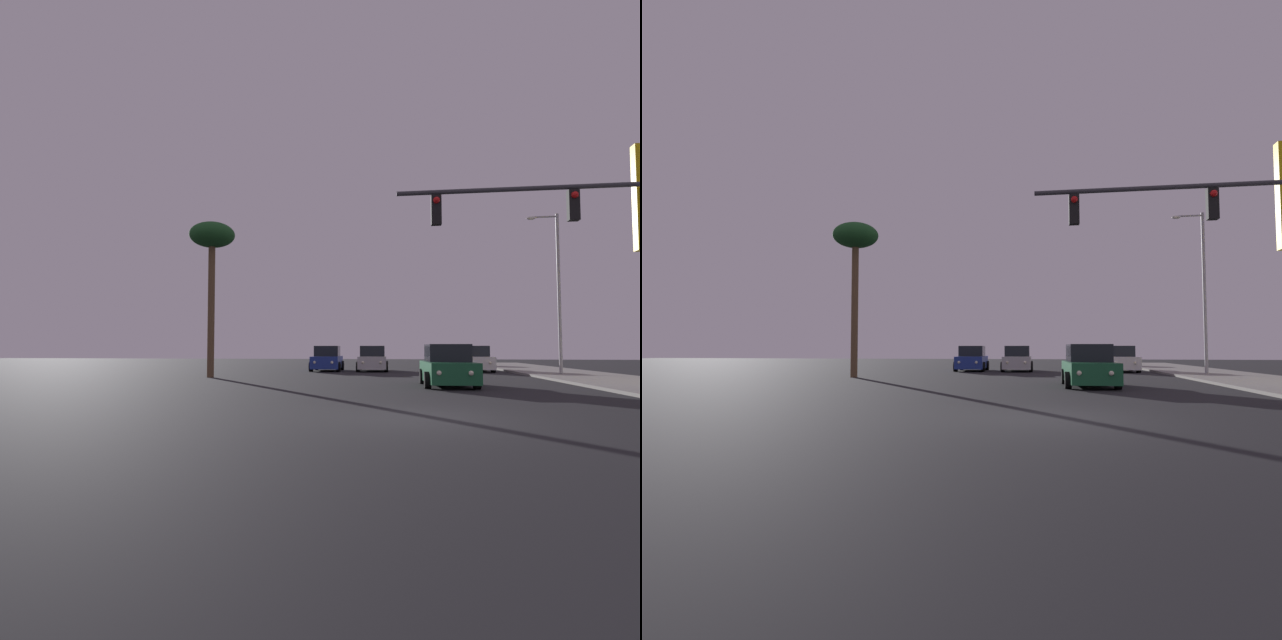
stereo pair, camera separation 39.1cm
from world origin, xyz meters
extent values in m
plane|color=black|center=(0.00, 0.00, 0.00)|extent=(120.00, 120.00, 0.00)
cube|color=#B7B7BC|center=(-1.60, 22.44, 0.58)|extent=(1.81, 4.20, 0.80)
cube|color=black|center=(-1.60, 22.59, 1.33)|extent=(1.60, 2.00, 0.70)
cylinder|color=black|center=(-2.50, 21.14, 0.32)|extent=(0.24, 0.64, 0.64)
cylinder|color=black|center=(-0.70, 21.14, 0.32)|extent=(0.24, 0.64, 0.64)
cylinder|color=black|center=(-2.50, 23.75, 0.32)|extent=(0.24, 0.64, 0.64)
cylinder|color=black|center=(-0.70, 23.75, 0.32)|extent=(0.24, 0.64, 0.64)
sphere|color=#F2EACC|center=(-2.16, 20.32, 0.63)|extent=(0.18, 0.18, 0.18)
sphere|color=#F2EACC|center=(-1.04, 20.32, 0.63)|extent=(0.18, 0.18, 0.18)
cube|color=silver|center=(5.05, 22.68, 0.58)|extent=(1.89, 4.24, 0.80)
cube|color=black|center=(5.05, 22.83, 1.33)|extent=(1.64, 2.03, 0.70)
cylinder|color=black|center=(4.15, 21.38, 0.32)|extent=(0.24, 0.64, 0.64)
cylinder|color=black|center=(5.95, 21.38, 0.32)|extent=(0.24, 0.64, 0.64)
cylinder|color=black|center=(4.15, 23.98, 0.32)|extent=(0.24, 0.64, 0.64)
cylinder|color=black|center=(5.95, 23.98, 0.32)|extent=(0.24, 0.64, 0.64)
sphere|color=#F2EACC|center=(4.49, 20.56, 0.63)|extent=(0.18, 0.18, 0.18)
sphere|color=#F2EACC|center=(5.61, 20.56, 0.63)|extent=(0.18, 0.18, 0.18)
cube|color=tan|center=(4.64, 33.08, 0.58)|extent=(1.82, 4.21, 0.80)
cube|color=black|center=(4.64, 33.23, 1.33)|extent=(1.61, 2.01, 0.70)
cylinder|color=black|center=(3.74, 31.77, 0.32)|extent=(0.24, 0.64, 0.64)
cylinder|color=black|center=(5.54, 31.77, 0.32)|extent=(0.24, 0.64, 0.64)
cylinder|color=black|center=(3.74, 34.38, 0.32)|extent=(0.24, 0.64, 0.64)
cylinder|color=black|center=(5.54, 34.38, 0.32)|extent=(0.24, 0.64, 0.64)
sphere|color=#F2EACC|center=(4.08, 30.96, 0.63)|extent=(0.18, 0.18, 0.18)
sphere|color=#F2EACC|center=(5.20, 30.96, 0.63)|extent=(0.18, 0.18, 0.18)
cube|color=navy|center=(-4.66, 22.41, 0.58)|extent=(1.84, 4.22, 0.80)
cube|color=black|center=(-4.66, 22.56, 1.33)|extent=(1.62, 2.02, 0.70)
cylinder|color=black|center=(-5.56, 21.11, 0.32)|extent=(0.24, 0.64, 0.64)
cylinder|color=black|center=(-3.76, 21.11, 0.32)|extent=(0.24, 0.64, 0.64)
cylinder|color=black|center=(-5.56, 23.71, 0.32)|extent=(0.24, 0.64, 0.64)
cylinder|color=black|center=(-3.76, 23.71, 0.32)|extent=(0.24, 0.64, 0.64)
sphere|color=#F2EACC|center=(-5.21, 20.29, 0.63)|extent=(0.18, 0.18, 0.18)
sphere|color=#F2EACC|center=(-4.10, 20.29, 0.63)|extent=(0.18, 0.18, 0.18)
cube|color=#195933|center=(1.75, 9.37, 0.58)|extent=(1.95, 4.26, 0.80)
cube|color=black|center=(1.75, 9.52, 1.33)|extent=(1.67, 2.06, 0.70)
cylinder|color=black|center=(0.85, 8.07, 0.32)|extent=(0.24, 0.64, 0.64)
cylinder|color=black|center=(2.65, 8.07, 0.32)|extent=(0.24, 0.64, 0.64)
cylinder|color=black|center=(0.85, 10.67, 0.32)|extent=(0.24, 0.64, 0.64)
cylinder|color=black|center=(2.65, 10.67, 0.32)|extent=(0.24, 0.64, 0.64)
sphere|color=#F2EACC|center=(1.19, 7.25, 0.63)|extent=(0.18, 0.18, 0.18)
sphere|color=#F2EACC|center=(2.31, 7.25, 0.63)|extent=(0.18, 0.18, 0.18)
cylinder|color=#38383D|center=(3.58, 4.02, 6.22)|extent=(7.82, 0.14, 0.14)
cube|color=black|center=(4.75, 4.02, 5.67)|extent=(0.30, 0.24, 0.90)
sphere|color=red|center=(4.75, 3.88, 5.94)|extent=(0.20, 0.20, 0.20)
cube|color=black|center=(0.84, 4.02, 5.67)|extent=(0.30, 0.24, 0.90)
sphere|color=red|center=(0.84, 3.88, 5.94)|extent=(0.20, 0.20, 0.20)
cylinder|color=#99999E|center=(8.95, 18.21, 4.62)|extent=(0.18, 0.18, 9.00)
cylinder|color=#99999E|center=(8.25, 18.21, 8.97)|extent=(1.40, 0.10, 0.10)
ellipsoid|color=silver|center=(7.55, 18.21, 8.92)|extent=(0.50, 0.24, 0.20)
cylinder|color=brown|center=(-9.79, 14.00, 3.52)|extent=(0.36, 0.36, 7.04)
ellipsoid|color=#1E5123|center=(-9.79, 14.00, 7.52)|extent=(2.40, 2.40, 1.32)
camera|label=1|loc=(-0.67, -11.11, 1.51)|focal=28.00mm
camera|label=2|loc=(-0.28, -11.05, 1.51)|focal=28.00mm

